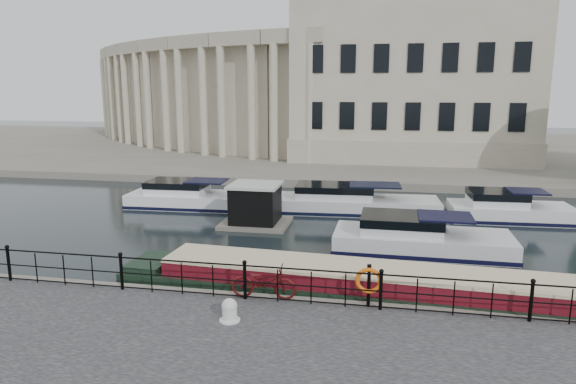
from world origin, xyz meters
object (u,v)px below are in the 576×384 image
object	(u,v)px
life_ring_post	(369,281)
bicycle	(264,282)
narrowboat	(361,292)
harbour_hut	(256,207)
mooring_bollard	(230,310)

from	to	relation	value
life_ring_post	bicycle	bearing A→B (deg)	178.76
bicycle	narrowboat	size ratio (longest dim) A/B	0.12
life_ring_post	harbour_hut	world-z (taller)	harbour_hut
mooring_bollard	life_ring_post	xyz separation A→B (m)	(3.67, 1.60, 0.50)
narrowboat	harbour_hut	bearing A→B (deg)	126.97
bicycle	narrowboat	bearing A→B (deg)	-64.29
narrowboat	life_ring_post	bearing A→B (deg)	-76.18
bicycle	narrowboat	distance (m)	3.28
bicycle	mooring_bollard	world-z (taller)	bicycle
bicycle	harbour_hut	bearing A→B (deg)	13.16
bicycle	harbour_hut	world-z (taller)	harbour_hut
narrowboat	bicycle	bearing A→B (deg)	-148.21
life_ring_post	narrowboat	size ratio (longest dim) A/B	0.08
bicycle	life_ring_post	xyz separation A→B (m)	(3.11, -0.07, 0.28)
bicycle	narrowboat	world-z (taller)	bicycle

